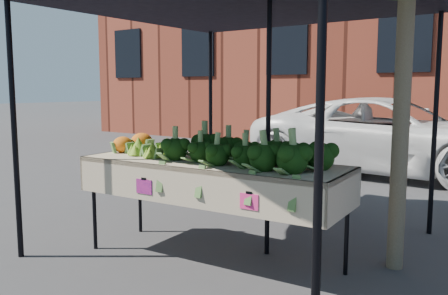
# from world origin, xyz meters

# --- Properties ---
(ground) EXTENTS (90.00, 90.00, 0.00)m
(ground) POSITION_xyz_m (0.00, 0.00, 0.00)
(ground) COLOR #37373A
(table) EXTENTS (2.44, 0.94, 0.90)m
(table) POSITION_xyz_m (0.01, -0.06, 0.45)
(table) COLOR #C6B493
(table) RESTS_ON ground
(canopy) EXTENTS (3.16, 3.16, 2.74)m
(canopy) POSITION_xyz_m (-0.02, 0.47, 1.37)
(canopy) COLOR black
(canopy) RESTS_ON ground
(broccoli_heap) EXTENTS (1.49, 0.59, 0.29)m
(broccoli_heap) POSITION_xyz_m (0.34, -0.03, 1.04)
(broccoli_heap) COLOR black
(broccoli_heap) RESTS_ON table
(romanesco_cluster) EXTENTS (0.45, 0.49, 0.22)m
(romanesco_cluster) POSITION_xyz_m (-0.65, -0.07, 1.01)
(romanesco_cluster) COLOR #89A62A
(romanesco_cluster) RESTS_ON table
(cauliflower_pair) EXTENTS (0.25, 0.45, 0.20)m
(cauliflower_pair) POSITION_xyz_m (-1.02, 0.01, 1.00)
(cauliflower_pair) COLOR orange
(cauliflower_pair) RESTS_ON table
(vehicle) EXTENTS (1.46, 2.33, 4.94)m
(vehicle) POSITION_xyz_m (0.04, 5.27, 2.47)
(vehicle) COLOR white
(vehicle) RESTS_ON ground
(street_tree) EXTENTS (2.01, 2.01, 3.96)m
(street_tree) POSITION_xyz_m (1.40, 0.73, 1.98)
(street_tree) COLOR #1E4C14
(street_tree) RESTS_ON ground
(building_left) EXTENTS (12.00, 8.00, 9.00)m
(building_left) POSITION_xyz_m (-5.00, 12.00, 4.50)
(building_left) COLOR maroon
(building_left) RESTS_ON ground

